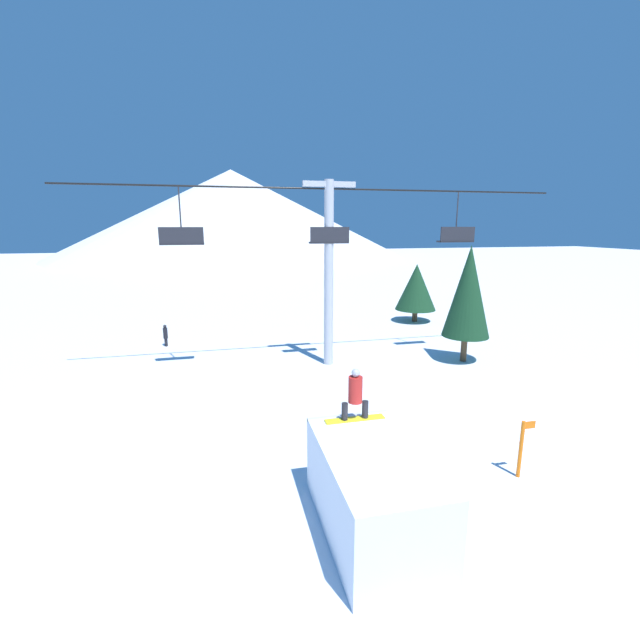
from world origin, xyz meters
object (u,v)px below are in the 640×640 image
object	(u,v)px
snow_ramp	(373,491)
pine_tree_near	(468,292)
distant_skier	(165,335)
snowboarder	(355,395)
trail_marker	(521,447)

from	to	relation	value
snow_ramp	pine_tree_near	size ratio (longest dim) A/B	0.68
pine_tree_near	distant_skier	world-z (taller)	pine_tree_near
snow_ramp	pine_tree_near	world-z (taller)	pine_tree_near
snow_ramp	snowboarder	world-z (taller)	snowboarder
snow_ramp	pine_tree_near	bearing A→B (deg)	50.27
snow_ramp	distant_skier	xyz separation A→B (m)	(-6.03, 16.52, -0.27)
snowboarder	distant_skier	world-z (taller)	snowboarder
snowboarder	trail_marker	size ratio (longest dim) A/B	0.94
pine_tree_near	trail_marker	size ratio (longest dim) A/B	3.57
pine_tree_near	distant_skier	distance (m)	16.12
snow_ramp	snowboarder	xyz separation A→B (m)	(0.08, 1.57, 1.59)
snowboarder	trail_marker	distance (m)	4.78
snowboarder	pine_tree_near	world-z (taller)	pine_tree_near
trail_marker	snowboarder	bearing A→B (deg)	172.93
trail_marker	distant_skier	size ratio (longest dim) A/B	1.29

